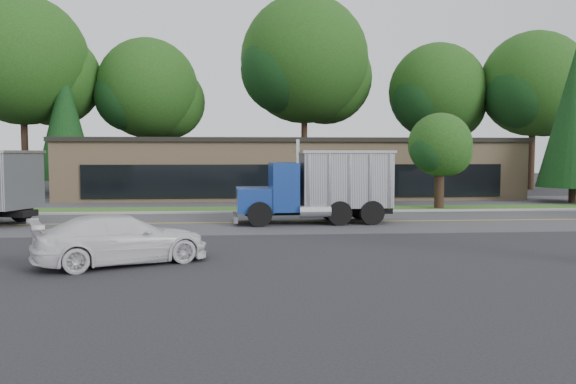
# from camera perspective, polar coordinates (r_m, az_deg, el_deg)

# --- Properties ---
(ground) EXTENTS (140.00, 140.00, 0.00)m
(ground) POSITION_cam_1_polar(r_m,az_deg,el_deg) (17.50, 0.18, -6.78)
(ground) COLOR #2B2B2F
(ground) RESTS_ON ground
(road) EXTENTS (60.00, 8.00, 0.02)m
(road) POSITION_cam_1_polar(r_m,az_deg,el_deg) (26.38, -1.36, -3.12)
(road) COLOR #4F4F54
(road) RESTS_ON ground
(center_line) EXTENTS (60.00, 0.12, 0.01)m
(center_line) POSITION_cam_1_polar(r_m,az_deg,el_deg) (26.38, -1.36, -3.12)
(center_line) COLOR gold
(center_line) RESTS_ON ground
(curb) EXTENTS (60.00, 0.30, 0.12)m
(curb) POSITION_cam_1_polar(r_m,az_deg,el_deg) (30.54, -1.76, -2.14)
(curb) COLOR #9E9E99
(curb) RESTS_ON ground
(grass_verge) EXTENTS (60.00, 3.40, 0.03)m
(grass_verge) POSITION_cam_1_polar(r_m,az_deg,el_deg) (32.33, -1.91, -1.80)
(grass_verge) COLOR #315C1F
(grass_verge) RESTS_ON ground
(far_parking) EXTENTS (60.00, 7.00, 0.02)m
(far_parking) POSITION_cam_1_polar(r_m,az_deg,el_deg) (37.31, -2.23, -1.02)
(far_parking) COLOR #4F4F54
(far_parking) RESTS_ON ground
(strip_mall) EXTENTS (32.00, 12.00, 4.00)m
(strip_mall) POSITION_cam_1_polar(r_m,az_deg,el_deg) (43.29, 0.12, 2.33)
(strip_mall) COLOR tan
(strip_mall) RESTS_ON ground
(tree_far_a) EXTENTS (11.54, 10.86, 16.46)m
(tree_far_a) POSITION_cam_1_polar(r_m,az_deg,el_deg) (53.12, -25.16, 11.46)
(tree_far_a) COLOR #382619
(tree_far_a) RESTS_ON ground
(tree_far_b) EXTENTS (9.39, 8.84, 13.40)m
(tree_far_b) POSITION_cam_1_polar(r_m,az_deg,el_deg) (52.22, -13.87, 9.70)
(tree_far_b) COLOR #382619
(tree_far_b) RESTS_ON ground
(tree_far_c) EXTENTS (12.22, 11.50, 17.43)m
(tree_far_c) POSITION_cam_1_polar(r_m,az_deg,el_deg) (52.18, 1.87, 12.67)
(tree_far_c) COLOR #382619
(tree_far_c) RESTS_ON ground
(tree_far_d) EXTENTS (9.22, 8.68, 13.16)m
(tree_far_d) POSITION_cam_1_polar(r_m,az_deg,el_deg) (53.45, 15.01, 9.38)
(tree_far_d) COLOR #382619
(tree_far_d) RESTS_ON ground
(tree_far_e) EXTENTS (9.75, 9.18, 13.91)m
(tree_far_e) POSITION_cam_1_polar(r_m,az_deg,el_deg) (54.86, 23.75, 9.54)
(tree_far_e) COLOR #382619
(tree_far_e) RESTS_ON ground
(evergreen_left) EXTENTS (4.63, 4.63, 10.53)m
(evergreen_left) POSITION_cam_1_polar(r_m,az_deg,el_deg) (49.43, -21.71, 6.64)
(evergreen_left) COLOR #382619
(evergreen_left) RESTS_ON ground
(evergreen_right) EXTENTS (4.53, 4.53, 10.31)m
(evergreen_right) POSITION_cam_1_polar(r_m,az_deg,el_deg) (41.18, 27.13, 6.90)
(evergreen_right) COLOR #382619
(evergreen_right) RESTS_ON ground
(tree_verge) EXTENTS (3.93, 3.70, 5.61)m
(tree_verge) POSITION_cam_1_polar(r_m,az_deg,el_deg) (34.15, 15.24, 4.35)
(tree_verge) COLOR #382619
(tree_verge) RESTS_ON ground
(dump_truck_blue) EXTENTS (7.31, 2.98, 3.36)m
(dump_truck_blue) POSITION_cam_1_polar(r_m,az_deg,el_deg) (26.16, 3.55, 0.77)
(dump_truck_blue) COLOR black
(dump_truck_blue) RESTS_ON ground
(rally_car) EXTENTS (5.42, 3.96, 1.46)m
(rally_car) POSITION_cam_1_polar(r_m,az_deg,el_deg) (17.32, -16.50, -4.61)
(rally_car) COLOR silver
(rally_car) RESTS_ON ground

